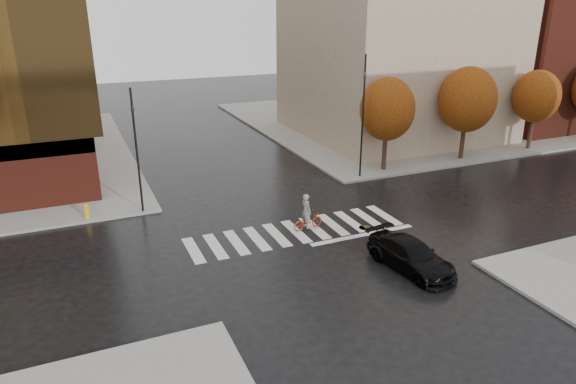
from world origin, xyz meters
The scene contains 14 objects.
ground centered at (0.00, 0.00, 0.00)m, with size 120.00×120.00×0.00m, color black.
sidewalk_ne centered at (21.00, 21.00, 0.07)m, with size 30.00×30.00×0.15m, color gray.
crosswalk centered at (0.00, 0.50, 0.01)m, with size 12.00×3.00×0.01m, color silver.
building_ne_tan centered at (17.00, 17.00, 9.15)m, with size 16.00×16.00×18.00m, color gray.
building_ne_brick centered at (33.00, 16.00, 7.15)m, with size 14.00×14.00×14.00m, color maroon.
tree_ne_a centered at (10.00, 7.40, 4.46)m, with size 3.80×3.80×6.50m.
tree_ne_b centered at (17.00, 7.40, 4.62)m, with size 4.20×4.20×6.89m.
tree_ne_c centered at (24.00, 7.40, 4.37)m, with size 3.60×3.60×6.31m.
sedan centered at (3.08, -5.23, 0.67)m, with size 1.87×4.61×1.34m, color black.
cyclist centered at (0.67, 0.55, 0.68)m, with size 1.83×0.89×2.00m.
traffic_light_nw centered at (-7.01, 6.30, 4.11)m, with size 0.22×0.20×7.01m.
traffic_light_ne centered at (7.66, 6.75, 4.90)m, with size 0.20×0.23×8.15m.
fire_hydrant centered at (-10.00, 6.50, 0.60)m, with size 0.29×0.29×0.81m.
manhole centered at (3.59, -0.57, 0.01)m, with size 0.67×0.67×0.01m, color #4D3B1B.
Camera 1 is at (-10.25, -21.95, 11.37)m, focal length 32.00 mm.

